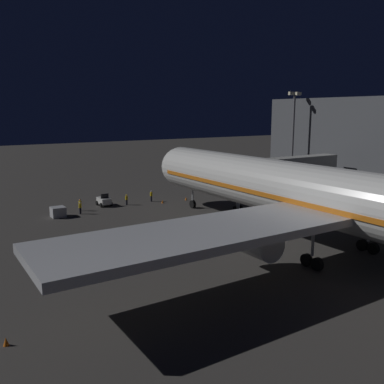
% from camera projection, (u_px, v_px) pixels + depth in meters
% --- Properties ---
extents(ground_plane, '(320.00, 320.00, 0.00)m').
position_uv_depth(ground_plane, '(264.00, 233.00, 51.20)').
color(ground_plane, '#383533').
extents(airliner_at_gate, '(58.31, 70.29, 19.81)m').
position_uv_depth(airliner_at_gate, '(352.00, 203.00, 40.17)').
color(airliner_at_gate, silver).
rests_on(airliner_at_gate, ground_plane).
extents(jet_bridge, '(22.96, 3.40, 7.49)m').
position_uv_depth(jet_bridge, '(275.00, 167.00, 66.02)').
color(jet_bridge, '#9E9E99').
rests_on(jet_bridge, ground_plane).
extents(apron_floodlight_mast, '(2.90, 0.50, 18.00)m').
position_uv_depth(apron_floodlight_mast, '(293.00, 133.00, 79.85)').
color(apron_floodlight_mast, '#59595E').
rests_on(apron_floodlight_mast, ground_plane).
extents(pushback_tug, '(1.86, 2.62, 1.95)m').
position_uv_depth(pushback_tug, '(104.00, 201.00, 65.85)').
color(pushback_tug, silver).
rests_on(pushback_tug, ground_plane).
extents(baggage_container_near_belt, '(1.86, 1.81, 1.41)m').
position_uv_depth(baggage_container_near_belt, '(58.00, 212.00, 58.85)').
color(baggage_container_near_belt, '#B7BABF').
rests_on(baggage_container_near_belt, ground_plane).
extents(ground_crew_near_nose_gear, '(0.40, 0.40, 1.77)m').
position_uv_depth(ground_crew_near_nose_gear, '(80.00, 204.00, 62.41)').
color(ground_crew_near_nose_gear, black).
rests_on(ground_crew_near_nose_gear, ground_plane).
extents(ground_crew_under_port_wing, '(0.40, 0.40, 1.70)m').
position_uv_depth(ground_crew_under_port_wing, '(127.00, 199.00, 66.37)').
color(ground_crew_under_port_wing, black).
rests_on(ground_crew_under_port_wing, ground_plane).
extents(ground_crew_by_tug, '(0.40, 0.40, 1.81)m').
position_uv_depth(ground_crew_by_tug, '(151.00, 196.00, 68.81)').
color(ground_crew_by_tug, black).
rests_on(ground_crew_by_tug, ground_plane).
extents(ground_crew_walking_aft, '(0.40, 0.40, 1.75)m').
position_uv_depth(ground_crew_walking_aft, '(80.00, 207.00, 60.49)').
color(ground_crew_walking_aft, black).
rests_on(ground_crew_walking_aft, ground_plane).
extents(traffic_cone_nose_port, '(0.36, 0.36, 0.55)m').
position_uv_depth(traffic_cone_nose_port, '(186.00, 198.00, 70.09)').
color(traffic_cone_nose_port, orange).
rests_on(traffic_cone_nose_port, ground_plane).
extents(traffic_cone_nose_starboard, '(0.36, 0.36, 0.55)m').
position_uv_depth(traffic_cone_nose_starboard, '(163.00, 201.00, 67.76)').
color(traffic_cone_nose_starboard, orange).
rests_on(traffic_cone_nose_starboard, ground_plane).
extents(traffic_cone_wingtip_svc_side, '(0.36, 0.36, 0.55)m').
position_uv_depth(traffic_cone_wingtip_svc_side, '(6.00, 342.00, 26.48)').
color(traffic_cone_wingtip_svc_side, orange).
rests_on(traffic_cone_wingtip_svc_side, ground_plane).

